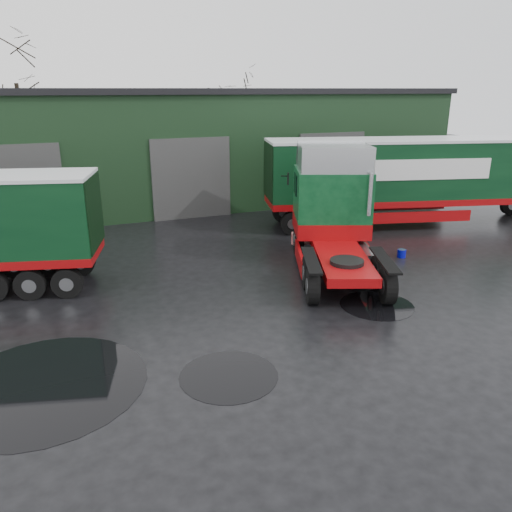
{
  "coord_description": "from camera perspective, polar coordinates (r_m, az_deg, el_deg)",
  "views": [
    {
      "loc": [
        -4.41,
        -10.27,
        6.27
      ],
      "look_at": [
        0.73,
        2.32,
        1.7
      ],
      "focal_mm": 35.0,
      "sensor_mm": 36.0,
      "label": 1
    }
  ],
  "objects": [
    {
      "name": "hero_tractor",
      "position": [
        17.3,
        9.55,
        4.71
      ],
      "size": [
        5.43,
        7.69,
        4.4
      ],
      "primitive_type": null,
      "rotation": [
        0.0,
        0.0,
        -0.38
      ],
      "color": "#0D4420",
      "rests_on": "ground"
    },
    {
      "name": "tree_back_a",
      "position": [
        40.33,
        -25.33,
        14.71
      ],
      "size": [
        4.4,
        4.4,
        9.5
      ],
      "primitive_type": null,
      "color": "black",
      "rests_on": "ground"
    },
    {
      "name": "puddle_0",
      "position": [
        11.81,
        -3.14,
        -13.5
      ],
      "size": [
        2.29,
        2.29,
        0.01
      ],
      "primitive_type": "cylinder",
      "color": "black",
      "rests_on": "ground"
    },
    {
      "name": "puddle_2",
      "position": [
        12.4,
        -23.01,
        -13.42
      ],
      "size": [
        4.5,
        4.5,
        0.01
      ],
      "primitive_type": "cylinder",
      "color": "black",
      "rests_on": "ground"
    },
    {
      "name": "warehouse",
      "position": [
        31.1,
        -10.45,
        12.53
      ],
      "size": [
        32.4,
        12.4,
        6.3
      ],
      "color": "black",
      "rests_on": "ground"
    },
    {
      "name": "tree_back_b",
      "position": [
        42.85,
        -2.61,
        15.18
      ],
      "size": [
        4.4,
        4.4,
        7.5
      ],
      "primitive_type": null,
      "color": "black",
      "rests_on": "ground"
    },
    {
      "name": "wash_bucket",
      "position": [
        20.32,
        16.3,
        0.29
      ],
      "size": [
        0.33,
        0.33,
        0.31
      ],
      "primitive_type": "cylinder",
      "rotation": [
        0.0,
        0.0,
        0.0
      ],
      "color": "#07089D",
      "rests_on": "ground"
    },
    {
      "name": "ground",
      "position": [
        12.82,
        0.93,
        -10.71
      ],
      "size": [
        100.0,
        100.0,
        0.0
      ],
      "primitive_type": "plane",
      "color": "black"
    },
    {
      "name": "puddle_1",
      "position": [
        15.7,
        13.65,
        -5.5
      ],
      "size": [
        2.24,
        2.24,
        0.01
      ],
      "primitive_type": "cylinder",
      "color": "black",
      "rests_on": "ground"
    },
    {
      "name": "lorry_right",
      "position": [
        24.76,
        15.54,
        8.12
      ],
      "size": [
        15.87,
        6.62,
        4.12
      ],
      "primitive_type": null,
      "rotation": [
        0.0,
        0.0,
        -1.83
      ],
      "color": "silver",
      "rests_on": "ground"
    }
  ]
}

